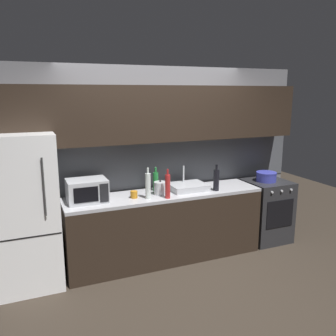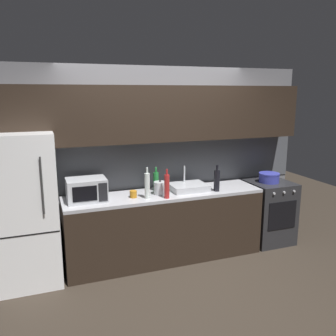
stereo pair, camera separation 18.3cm
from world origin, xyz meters
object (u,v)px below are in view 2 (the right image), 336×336
object	(u,v)px
wine_bottle_clear	(147,185)
mug_amber	(133,194)
oven_range	(269,212)
microwave	(87,190)
kettle	(160,188)
wine_bottle_red	(167,186)
wine_bottle_green	(156,181)
refrigerator	(26,210)
cooking_pot	(269,178)
wine_bottle_dark	(217,180)

from	to	relation	value
wine_bottle_clear	mug_amber	distance (m)	0.21
oven_range	microwave	distance (m)	2.67
oven_range	microwave	size ratio (longest dim) A/B	1.96
oven_range	mug_amber	xyz separation A→B (m)	(-2.05, -0.05, 0.49)
kettle	wine_bottle_red	bearing A→B (deg)	-83.45
wine_bottle_green	mug_amber	xyz separation A→B (m)	(-0.36, -0.20, -0.08)
refrigerator	oven_range	world-z (taller)	refrigerator
oven_range	cooking_pot	distance (m)	0.52
mug_amber	cooking_pot	xyz separation A→B (m)	(2.02, 0.05, 0.02)
wine_bottle_red	mug_amber	size ratio (longest dim) A/B	4.18
wine_bottle_dark	wine_bottle_green	bearing A→B (deg)	157.74
kettle	cooking_pot	distance (m)	1.66
wine_bottle_dark	kettle	bearing A→B (deg)	171.17
refrigerator	cooking_pot	world-z (taller)	refrigerator
refrigerator	wine_bottle_green	distance (m)	1.61
wine_bottle_red	wine_bottle_clear	bearing A→B (deg)	161.24
wine_bottle_dark	wine_bottle_clear	bearing A→B (deg)	179.66
refrigerator	wine_bottle_red	xyz separation A→B (m)	(1.61, -0.22, 0.18)
wine_bottle_red	wine_bottle_dark	world-z (taller)	wine_bottle_red
microwave	mug_amber	size ratio (longest dim) A/B	5.30
refrigerator	cooking_pot	xyz separation A→B (m)	(3.25, 0.00, 0.09)
wine_bottle_red	wine_bottle_dark	xyz separation A→B (m)	(0.72, 0.07, -0.01)
oven_range	cooking_pot	xyz separation A→B (m)	(-0.03, 0.00, 0.52)
oven_range	cooking_pot	bearing A→B (deg)	177.47
kettle	wine_bottle_dark	bearing A→B (deg)	-8.83
microwave	mug_amber	world-z (taller)	microwave
microwave	wine_bottle_dark	bearing A→B (deg)	-5.72
oven_range	wine_bottle_clear	distance (m)	2.00
refrigerator	wine_bottle_clear	world-z (taller)	refrigerator
oven_range	wine_bottle_dark	bearing A→B (deg)	-171.32
wine_bottle_clear	wine_bottle_green	bearing A→B (deg)	54.46
mug_amber	cooking_pot	bearing A→B (deg)	1.42
wine_bottle_red	refrigerator	bearing A→B (deg)	172.30
wine_bottle_green	refrigerator	bearing A→B (deg)	-174.49
wine_bottle_red	wine_bottle_clear	world-z (taller)	wine_bottle_clear
cooking_pot	wine_bottle_clear	bearing A→B (deg)	-175.67
refrigerator	cooking_pot	distance (m)	3.25
wine_bottle_clear	cooking_pot	xyz separation A→B (m)	(1.87, 0.14, -0.09)
microwave	cooking_pot	size ratio (longest dim) A/B	1.58
wine_bottle_clear	refrigerator	bearing A→B (deg)	174.18
kettle	wine_bottle_clear	world-z (taller)	wine_bottle_clear
kettle	wine_bottle_clear	bearing A→B (deg)	-151.78
cooking_pot	wine_bottle_green	bearing A→B (deg)	174.70
wine_bottle_green	mug_amber	size ratio (longest dim) A/B	3.61
wine_bottle_green	cooking_pot	bearing A→B (deg)	-5.30
wine_bottle_green	wine_bottle_clear	size ratio (longest dim) A/B	0.82
microwave	wine_bottle_green	xyz separation A→B (m)	(0.91, 0.14, -0.01)
oven_range	wine_bottle_red	distance (m)	1.79
refrigerator	kettle	bearing A→B (deg)	-1.14
wine_bottle_clear	cooking_pot	size ratio (longest dim) A/B	1.32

